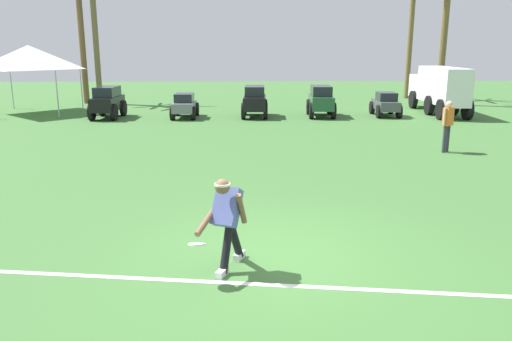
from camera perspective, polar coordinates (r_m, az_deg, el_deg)
ground_plane at (r=7.76m, az=1.88°, el=-9.77°), size 80.00×80.00×0.00m
field_line_paint at (r=6.89m, az=2.42°, el=-12.96°), size 22.42×3.29×0.01m
frisbee_thrower at (r=7.02m, az=-3.31°, el=-5.46°), size 0.72×1.00×1.39m
frisbee_in_flight at (r=6.74m, az=-6.74°, el=-8.38°), size 0.27×0.27×0.09m
teammate_near_sideline at (r=16.12m, az=21.06°, el=5.25°), size 0.43×0.37×1.56m
parked_car_slot_a at (r=23.52m, az=-16.61°, el=7.57°), size 1.24×2.38×1.40m
parked_car_slot_b at (r=22.88m, az=-8.15°, el=7.39°), size 1.12×2.22×1.10m
parked_car_slot_c at (r=22.94m, az=-0.14°, el=8.00°), size 1.26×2.39×1.40m
parked_car_slot_d at (r=23.25m, az=7.43°, el=7.96°), size 1.29×2.40×1.40m
parked_car_slot_e at (r=24.01m, az=14.59°, el=7.39°), size 1.20×2.25×1.10m
box_truck at (r=25.70m, az=20.16°, el=8.89°), size 1.66×5.96×2.20m
palm_tree_far_left at (r=30.10m, az=-19.30°, el=14.74°), size 3.59×3.28×6.46m
palm_tree_left_of_centre at (r=29.72m, az=-18.00°, el=15.76°), size 3.78×3.36×7.33m
palm_tree_right_of_centre at (r=32.81m, az=17.30°, el=14.94°), size 3.72×3.55×6.54m
palm_tree_far_right at (r=29.72m, az=20.77°, el=15.17°), size 3.38×3.29×7.23m
event_tent at (r=26.49m, az=-24.49°, el=11.70°), size 3.73×3.73×3.20m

